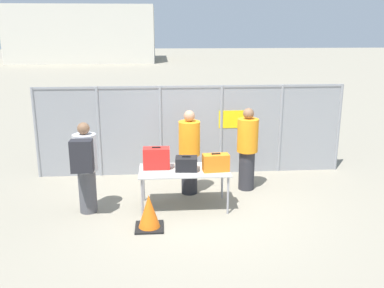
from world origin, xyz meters
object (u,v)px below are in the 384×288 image
Objects in this scene: utility_trailer at (239,132)px; suitcase_black at (186,164)px; traveler_hooded at (85,165)px; suitcase_orange at (216,163)px; security_worker_far at (247,148)px; suitcase_red at (156,158)px; inspection_table at (184,172)px; security_worker_near at (189,151)px; traffic_cone at (149,213)px.

suitcase_black is at bearing -112.47° from utility_trailer.
suitcase_orange is at bearing 7.36° from traveler_hooded.
security_worker_far is at bearing 33.75° from suitcase_black.
inspection_table is at bearing -13.02° from suitcase_red.
inspection_table is at bearing 70.63° from security_worker_near.
traffic_cone is (-2.42, -5.01, -0.11)m from utility_trailer.
traveler_hooded reaches higher than suitcase_black.
traveler_hooded is 3.22m from security_worker_far.
suitcase_black is (0.04, -0.04, 0.18)m from inspection_table.
security_worker_near is 1.00× the size of security_worker_far.
suitcase_red is at bearing 167.90° from suitcase_orange.
security_worker_near reaches higher than traffic_cone.
suitcase_black is 1.79m from traveler_hooded.
suitcase_black is 0.25× the size of traveler_hooded.
traveler_hooded is at bearing 147.86° from traffic_cone.
traveler_hooded is 5.60m from utility_trailer.
inspection_table is 3.37× the size of suitcase_red.
security_worker_near is 1.19m from security_worker_far.
security_worker_near is at bearing 62.89° from traffic_cone.
security_worker_far is (3.08, 0.96, -0.03)m from traveler_hooded.
suitcase_red is 1.00× the size of suitcase_orange.
suitcase_black is 4.59m from utility_trailer.
security_worker_near reaches higher than suitcase_orange.
security_worker_far is at bearing -97.70° from utility_trailer.
utility_trailer is (0.45, 3.36, -0.49)m from security_worker_far.
suitcase_red is 0.56m from suitcase_black.
security_worker_far is (1.29, 0.86, 0.02)m from suitcase_black.
suitcase_red is at bearing -119.30° from utility_trailer.
suitcase_orange is at bearing -12.10° from suitcase_red.
inspection_table is 3.37× the size of suitcase_orange.
suitcase_red reaches higher than suitcase_orange.
suitcase_orange is at bearing 30.74° from traffic_cone.
suitcase_black is at bearing -15.65° from suitcase_red.
inspection_table is 1.77m from traveler_hooded.
traveler_hooded is 0.43× the size of utility_trailer.
inspection_table is 0.74m from security_worker_near.
utility_trailer is at bearing 67.53° from suitcase_black.
traffic_cone is at bearing -115.76° from utility_trailer.
traveler_hooded is at bearing 16.89° from security_worker_far.
inspection_table is 0.96× the size of security_worker_far.
inspection_table is 0.57m from suitcase_red.
inspection_table is 0.97× the size of security_worker_near.
traffic_cone is at bearing -25.13° from traveler_hooded.
security_worker_far reaches higher than utility_trailer.
suitcase_black is 0.11× the size of utility_trailer.
suitcase_orange is (0.57, -0.11, 0.21)m from inspection_table.
utility_trailer is (1.64, 3.49, -0.49)m from security_worker_near.
suitcase_orange is 0.13× the size of utility_trailer.
suitcase_red is (-0.50, 0.12, 0.25)m from inspection_table.
traveler_hooded is 2.80× the size of traffic_cone.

